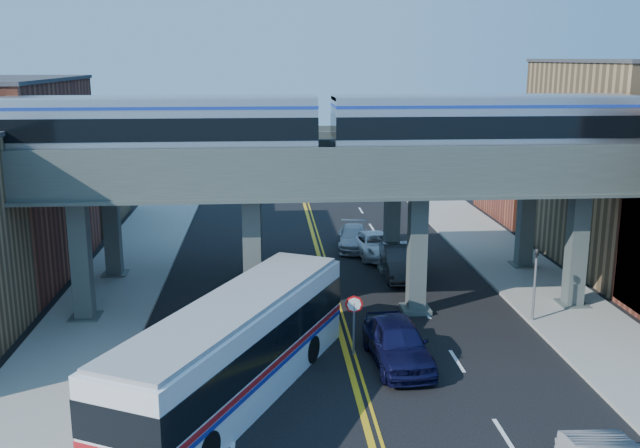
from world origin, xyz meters
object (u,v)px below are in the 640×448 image
object	(u,v)px
transit_train	(161,128)
car_lane_b	(401,261)
stop_sign	(354,315)
car_lane_c	(375,245)
car_lane_a	(398,342)
traffic_signal	(535,277)
car_lane_d	(354,237)
transit_bus	(235,351)

from	to	relation	value
transit_train	car_lane_b	bearing A→B (deg)	25.26
stop_sign	car_lane_b	world-z (taller)	stop_sign
stop_sign	car_lane_c	distance (m)	15.62
car_lane_a	traffic_signal	bearing A→B (deg)	25.46
car_lane_d	car_lane_b	bearing A→B (deg)	-67.15
transit_train	transit_bus	distance (m)	11.73
stop_sign	transit_bus	world-z (taller)	transit_bus
car_lane_c	transit_bus	bearing A→B (deg)	-120.95
car_lane_a	car_lane_b	distance (m)	12.10
traffic_signal	car_lane_d	bearing A→B (deg)	115.42
transit_train	car_lane_d	bearing A→B (deg)	49.53
traffic_signal	transit_train	bearing A→B (deg)	173.36
transit_train	car_lane_b	world-z (taller)	transit_train
car_lane_c	car_lane_a	bearing A→B (deg)	-103.18
car_lane_c	car_lane_d	world-z (taller)	car_lane_d
stop_sign	traffic_signal	world-z (taller)	traffic_signal
car_lane_b	transit_train	bearing A→B (deg)	-152.44
car_lane_b	car_lane_d	bearing A→B (deg)	108.93
transit_train	car_lane_c	world-z (taller)	transit_train
transit_train	car_lane_b	xyz separation A→B (m)	(12.33, 5.82, -8.22)
car_lane_d	transit_train	bearing A→B (deg)	-124.26
stop_sign	transit_train	bearing A→B (deg)	148.87
transit_bus	traffic_signal	bearing A→B (deg)	-38.23
stop_sign	car_lane_a	xyz separation A→B (m)	(1.68, -1.05, -0.83)
car_lane_d	car_lane_c	bearing A→B (deg)	-54.15
traffic_signal	transit_bus	size ratio (longest dim) A/B	0.30
car_lane_b	car_lane_c	xyz separation A→B (m)	(-0.79, 4.42, -0.19)
transit_bus	car_lane_d	distance (m)	21.87
car_lane_c	car_lane_d	xyz separation A→B (m)	(-1.12, 1.98, 0.00)
car_lane_b	traffic_signal	bearing A→B (deg)	-55.91
transit_bus	car_lane_b	size ratio (longest dim) A/B	2.47
traffic_signal	car_lane_a	xyz separation A→B (m)	(-7.22, -4.05, -1.37)
car_lane_b	stop_sign	bearing A→B (deg)	-108.25
transit_train	car_lane_a	distance (m)	14.25
stop_sign	traffic_signal	distance (m)	9.41
transit_train	transit_bus	bearing A→B (deg)	-67.77
stop_sign	car_lane_d	size ratio (longest dim) A/B	0.52
car_lane_a	car_lane_d	distance (m)	18.27
traffic_signal	car_lane_a	size ratio (longest dim) A/B	0.75
car_lane_c	car_lane_d	distance (m)	2.27
transit_train	traffic_signal	size ratio (longest dim) A/B	10.73
stop_sign	car_lane_a	world-z (taller)	stop_sign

